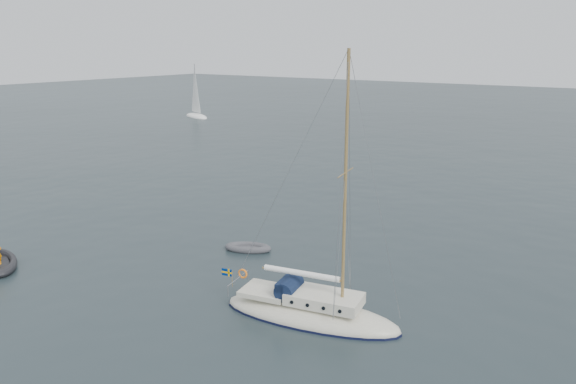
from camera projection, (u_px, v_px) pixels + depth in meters
The scene contains 4 objects.
ground at pixel (288, 287), 27.20m from camera, with size 300.00×300.00×0.00m, color black.
sailboat at pixel (311, 299), 23.90m from camera, with size 8.29×2.49×11.81m.
dinghy at pixel (248, 248), 32.04m from camera, with size 2.70×1.22×0.39m.
distant_yacht_a at pixel (195, 93), 90.18m from camera, with size 6.77×3.61×8.97m.
Camera 1 is at (14.25, -20.70, 11.40)m, focal length 35.00 mm.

